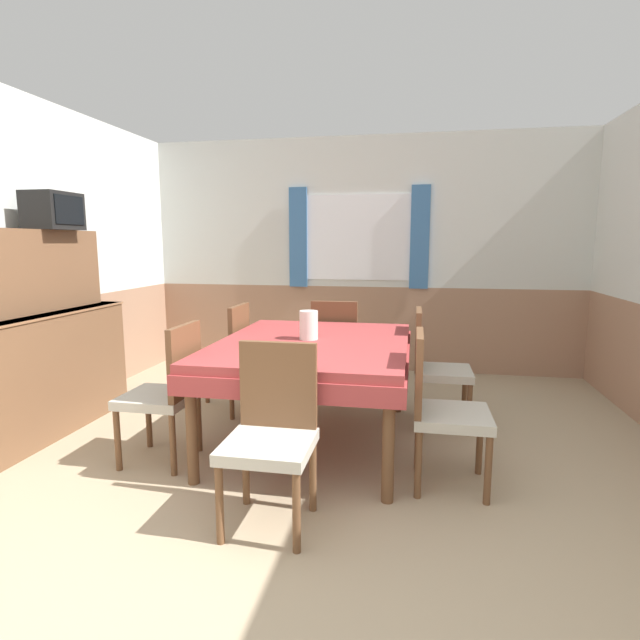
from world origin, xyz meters
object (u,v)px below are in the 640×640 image
(chair_right_near, at_px, (440,405))
(chair_left_far, at_px, (225,355))
(chair_left_near, at_px, (168,389))
(chair_right_far, at_px, (434,364))
(dining_table, at_px, (313,354))
(chair_head_near, at_px, (272,429))
(sideboard, at_px, (41,347))
(chair_head_window, at_px, (336,346))
(vase, at_px, (309,325))
(tv, at_px, (53,211))

(chair_right_near, height_order, chair_left_far, same)
(chair_left_far, relative_size, chair_left_near, 1.00)
(chair_right_far, bearing_deg, chair_right_near, 0.00)
(dining_table, distance_m, chair_right_near, 1.02)
(chair_right_near, height_order, chair_head_near, same)
(dining_table, height_order, chair_left_far, chair_left_far)
(chair_head_near, bearing_deg, sideboard, -23.32)
(chair_right_far, xyz_separation_m, chair_head_window, (-0.87, 0.55, 0.00))
(dining_table, xyz_separation_m, chair_left_far, (-0.87, 0.51, -0.15))
(chair_left_near, height_order, vase, vase)
(chair_head_window, xyz_separation_m, chair_left_near, (-0.87, -1.57, 0.00))
(chair_head_near, distance_m, sideboard, 2.27)
(chair_left_far, distance_m, vase, 1.02)
(chair_right_far, bearing_deg, chair_left_near, -59.61)
(chair_head_near, xyz_separation_m, chair_head_window, (-0.00, 2.12, 0.00))
(chair_left_near, relative_size, sideboard, 0.60)
(dining_table, relative_size, tv, 4.48)
(chair_right_far, bearing_deg, chair_left_far, -90.00)
(chair_left_far, relative_size, chair_right_far, 1.00)
(chair_left_near, bearing_deg, tv, 65.12)
(chair_head_near, xyz_separation_m, vase, (-0.04, 1.10, 0.36))
(dining_table, height_order, chair_right_near, chair_right_near)
(dining_table, bearing_deg, chair_head_near, -90.00)
(dining_table, xyz_separation_m, tv, (-2.04, 0.04, 1.03))
(dining_table, relative_size, chair_head_window, 1.88)
(chair_head_window, height_order, vase, vase)
(tv, bearing_deg, chair_right_far, 9.25)
(dining_table, distance_m, chair_right_far, 1.02)
(sideboard, height_order, tv, tv)
(sideboard, relative_size, tv, 3.97)
(chair_head_window, distance_m, vase, 1.08)
(vase, bearing_deg, chair_head_window, 87.68)
(dining_table, distance_m, chair_left_far, 1.02)
(chair_right_near, height_order, vase, vase)
(chair_head_near, height_order, sideboard, sideboard)
(chair_left_far, height_order, chair_head_window, same)
(chair_head_near, xyz_separation_m, chair_left_near, (-0.87, 0.55, 0.00))
(chair_left_near, bearing_deg, sideboard, 74.10)
(dining_table, bearing_deg, chair_right_near, -30.39)
(chair_left_near, bearing_deg, chair_right_near, -90.00)
(chair_head_window, bearing_deg, chair_right_far, -32.42)
(dining_table, distance_m, vase, 0.21)
(chair_right_near, distance_m, sideboard, 2.98)
(chair_right_far, relative_size, tv, 2.38)
(chair_right_far, xyz_separation_m, tv, (-2.91, -0.47, 1.19))
(chair_head_window, bearing_deg, chair_head_near, -90.00)
(tv, bearing_deg, sideboard, -100.73)
(dining_table, distance_m, chair_left_near, 1.02)
(dining_table, xyz_separation_m, sideboard, (-2.08, -0.16, 0.01))
(chair_head_window, bearing_deg, chair_left_far, -147.58)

